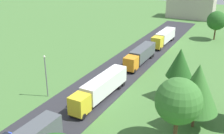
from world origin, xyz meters
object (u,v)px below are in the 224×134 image
object	(u,v)px
tree_ash	(180,63)
distant_building	(191,7)
lamppost_second	(46,74)
tree_pine	(197,88)
truck_fourth	(164,37)
truck_second	(101,88)
tree_elm	(178,101)
truck_third	(140,55)
tree_oak	(217,21)

from	to	relation	value
tree_ash	distant_building	xyz separation A→B (m)	(-12.82, 65.02, -2.37)
lamppost_second	tree_pine	size ratio (longest dim) A/B	0.78
truck_fourth	distant_building	world-z (taller)	distant_building
lamppost_second	distant_building	world-z (taller)	distant_building
tree_pine	distant_building	distance (m)	74.49
truck_second	tree_ash	distance (m)	13.51
truck_fourth	lamppost_second	world-z (taller)	lamppost_second
truck_second	tree_elm	xyz separation A→B (m)	(14.13, -5.54, 3.83)
truck_third	truck_second	bearing A→B (deg)	-89.00
tree_ash	distant_building	bearing A→B (deg)	101.15
lamppost_second	tree_elm	xyz separation A→B (m)	(22.65, -2.25, 1.81)
tree_ash	truck_fourth	bearing A→B (deg)	112.19
truck_third	lamppost_second	xyz separation A→B (m)	(-8.20, -21.38, 2.12)
tree_oak	tree_ash	xyz separation A→B (m)	(-0.06, -38.72, 0.82)
truck_fourth	tree_oak	xyz separation A→B (m)	(11.31, 11.13, 3.39)
truck_fourth	tree_oak	distance (m)	16.23
tree_oak	truck_second	bearing A→B (deg)	-103.89
truck_third	tree_oak	distance (m)	29.64
tree_pine	tree_ash	size ratio (longest dim) A/B	1.08
tree_oak	tree_ash	distance (m)	38.73
truck_third	tree_ash	distance (m)	16.83
tree_ash	tree_pine	bearing A→B (deg)	-59.83
truck_third	distant_building	world-z (taller)	distant_building
truck_fourth	tree_elm	world-z (taller)	tree_elm
truck_second	tree_elm	world-z (taller)	tree_elm
truck_third	tree_pine	world-z (taller)	tree_pine
tree_oak	tree_elm	world-z (taller)	tree_elm
distant_building	tree_ash	bearing A→B (deg)	-78.85
truck_third	tree_elm	world-z (taller)	tree_elm
lamppost_second	tree_oak	distance (m)	52.35
truck_fourth	tree_oak	world-z (taller)	tree_oak
tree_pine	tree_ash	distance (m)	8.61
lamppost_second	tree_pine	xyz separation A→B (m)	(23.97, 2.32, 1.94)
truck_third	distant_building	xyz separation A→B (m)	(-1.38, 53.40, 1.85)
truck_second	tree_ash	bearing A→B (deg)	30.24
truck_fourth	tree_ash	bearing A→B (deg)	-67.81
truck_third	tree_oak	bearing A→B (deg)	67.03
truck_fourth	distant_building	distance (m)	37.50
lamppost_second	truck_third	bearing A→B (deg)	69.01
truck_third	tree_oak	xyz separation A→B (m)	(11.49, 27.11, 3.39)
truck_third	truck_fourth	bearing A→B (deg)	89.35
truck_second	distant_building	world-z (taller)	distant_building
truck_third	truck_fourth	distance (m)	15.98
truck_third	tree_elm	distance (m)	27.98
truck_third	tree_oak	world-z (taller)	tree_oak
truck_third	tree_elm	bearing A→B (deg)	-58.57
distant_building	truck_third	bearing A→B (deg)	-88.52
lamppost_second	distant_building	size ratio (longest dim) A/B	0.44
truck_second	truck_fourth	bearing A→B (deg)	90.23
tree_pine	tree_elm	world-z (taller)	tree_pine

